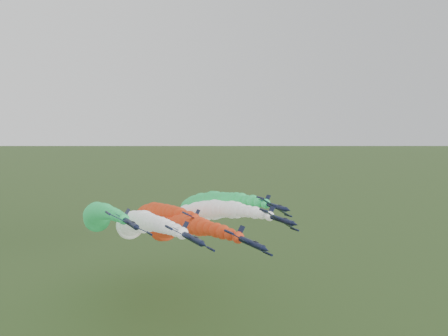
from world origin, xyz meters
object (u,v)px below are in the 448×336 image
at_px(jet_inner_right, 200,213).
at_px(jet_outer_left, 97,216).
at_px(jet_trail, 151,215).
at_px(jet_inner_left, 134,224).
at_px(jet_lead, 171,227).
at_px(jet_outer_right, 202,205).

relative_size(jet_inner_right, jet_outer_left, 1.00).
height_order(jet_inner_right, jet_outer_left, jet_outer_left).
bearing_deg(jet_inner_right, jet_trail, 130.49).
height_order(jet_inner_left, jet_trail, jet_inner_left).
distance_m(jet_outer_left, jet_trail, 18.32).
xyz_separation_m(jet_lead, jet_outer_right, (19.55, 19.01, 1.30)).
height_order(jet_lead, jet_outer_left, jet_outer_left).
bearing_deg(jet_inner_right, jet_inner_left, -170.10).
xyz_separation_m(jet_inner_left, jet_outer_right, (28.20, 13.25, 0.68)).
relative_size(jet_lead, jet_inner_left, 1.00).
bearing_deg(jet_trail, jet_outer_right, -13.59).
height_order(jet_lead, jet_inner_right, jet_inner_right).
bearing_deg(jet_inner_right, jet_lead, -145.29).
distance_m(jet_inner_right, jet_outer_left, 31.43).
bearing_deg(jet_inner_right, jet_outer_right, 59.33).
bearing_deg(jet_outer_left, jet_inner_left, -65.70).
xyz_separation_m(jet_lead, jet_outer_left, (-15.40, 20.71, 1.02)).
distance_m(jet_inner_left, jet_outer_right, 31.16).
relative_size(jet_inner_left, jet_outer_right, 1.00).
height_order(jet_outer_right, jet_trail, jet_outer_right).
xyz_separation_m(jet_outer_right, jet_trail, (-16.93, 4.09, -2.55)).
bearing_deg(jet_inner_left, jet_outer_right, 25.16).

